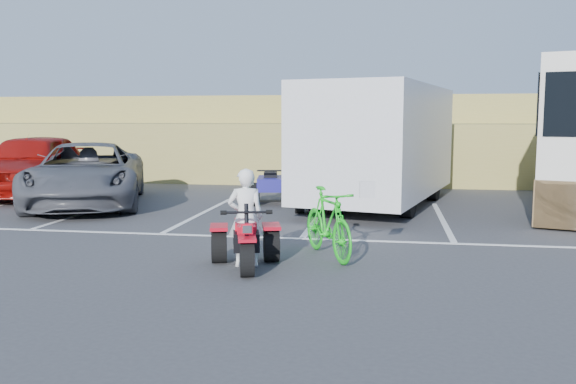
% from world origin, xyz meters
% --- Properties ---
extents(ground, '(100.00, 100.00, 0.00)m').
position_xyz_m(ground, '(0.00, 0.00, 0.00)').
color(ground, '#3A3A3D').
rests_on(ground, ground).
extents(parking_stripes, '(28.00, 5.16, 0.01)m').
position_xyz_m(parking_stripes, '(0.87, 4.07, 0.00)').
color(parking_stripes, white).
rests_on(parking_stripes, ground).
extents(grass_embankment, '(40.00, 8.50, 3.10)m').
position_xyz_m(grass_embankment, '(0.00, 15.48, 1.42)').
color(grass_embankment, '#9B8E46').
rests_on(grass_embankment, ground).
extents(red_trike_atv, '(1.39, 1.63, 0.92)m').
position_xyz_m(red_trike_atv, '(-0.49, 0.10, 0.00)').
color(red_trike_atv, red).
rests_on(red_trike_atv, ground).
extents(rider, '(0.60, 0.47, 1.45)m').
position_xyz_m(rider, '(-0.53, 0.24, 0.73)').
color(rider, white).
rests_on(rider, ground).
extents(green_dirt_bike, '(1.31, 1.86, 1.10)m').
position_xyz_m(green_dirt_bike, '(0.61, 1.01, 0.55)').
color(green_dirt_bike, '#14BF19').
rests_on(green_dirt_bike, ground).
extents(grey_pickup, '(4.44, 6.21, 1.57)m').
position_xyz_m(grey_pickup, '(-5.95, 5.80, 0.79)').
color(grey_pickup, '#4E5057').
rests_on(grey_pickup, ground).
extents(red_car, '(2.94, 5.48, 1.77)m').
position_xyz_m(red_car, '(-8.48, 7.44, 0.89)').
color(red_car, '#940C08').
rests_on(red_car, ground).
extents(cargo_trailer, '(3.98, 6.79, 2.97)m').
position_xyz_m(cargo_trailer, '(1.31, 6.94, 1.61)').
color(cargo_trailer, silver).
rests_on(cargo_trailer, ground).
extents(quad_atv_blue, '(1.27, 1.56, 0.92)m').
position_xyz_m(quad_atv_blue, '(-1.46, 6.91, 0.00)').
color(quad_atv_blue, navy).
rests_on(quad_atv_blue, ground).
extents(quad_atv_green, '(1.24, 1.56, 0.94)m').
position_xyz_m(quad_atv_green, '(-0.10, 5.91, 0.00)').
color(quad_atv_green, '#13531F').
rests_on(quad_atv_green, ground).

